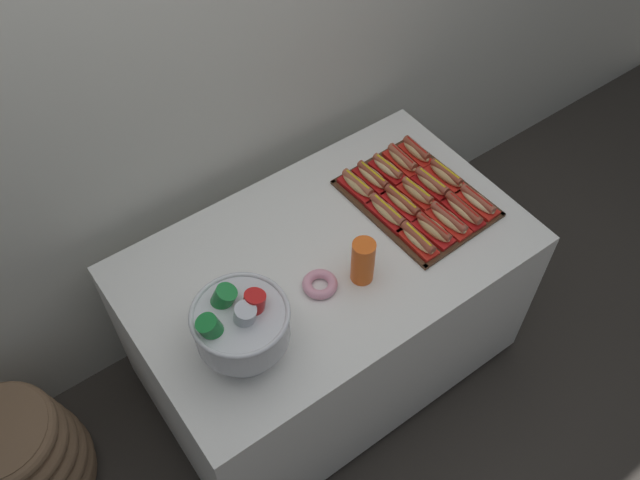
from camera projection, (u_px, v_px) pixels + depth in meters
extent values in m
plane|color=#38332D|center=(326.00, 360.00, 2.97)|extent=(10.00, 10.00, 0.00)
cube|color=beige|center=(226.00, 46.00, 2.25)|extent=(6.00, 0.10, 2.60)
cube|color=white|center=(327.00, 310.00, 2.65)|extent=(1.43, 0.87, 0.74)
cylinder|color=black|center=(476.00, 340.00, 3.01)|extent=(0.05, 0.05, 0.04)
cylinder|color=black|center=(170.00, 377.00, 2.89)|extent=(0.05, 0.05, 0.04)
cylinder|color=black|center=(385.00, 249.00, 3.33)|extent=(0.05, 0.05, 0.04)
cylinder|color=brown|center=(19.00, 457.00, 2.45)|extent=(0.35, 0.35, 0.48)
torus|color=brown|center=(37.00, 477.00, 2.60)|extent=(0.46, 0.46, 0.07)
torus|color=brown|center=(30.00, 469.00, 2.54)|extent=(0.48, 0.48, 0.07)
torus|color=brown|center=(23.00, 461.00, 2.48)|extent=(0.47, 0.47, 0.07)
torus|color=brown|center=(15.00, 453.00, 2.42)|extent=(0.45, 0.45, 0.07)
torus|color=brown|center=(7.00, 444.00, 2.35)|extent=(0.42, 0.42, 0.07)
cube|color=#472B19|center=(416.00, 199.00, 2.51)|extent=(0.42, 0.54, 0.01)
cube|color=#472B19|center=(465.00, 239.00, 2.38)|extent=(0.41, 0.03, 0.01)
cube|color=#472B19|center=(372.00, 160.00, 2.63)|extent=(0.41, 0.03, 0.01)
cube|color=#472B19|center=(377.00, 222.00, 2.43)|extent=(0.03, 0.53, 0.01)
cube|color=#472B19|center=(453.00, 175.00, 2.58)|extent=(0.03, 0.53, 0.01)
cube|color=red|center=(417.00, 243.00, 2.36)|extent=(0.06, 0.17, 0.02)
ellipsoid|color=#E0BC7F|center=(418.00, 239.00, 2.35)|extent=(0.05, 0.15, 0.04)
cylinder|color=brown|center=(418.00, 237.00, 2.34)|extent=(0.03, 0.15, 0.03)
cylinder|color=yellow|center=(419.00, 234.00, 2.33)|extent=(0.01, 0.13, 0.01)
cube|color=red|center=(433.00, 233.00, 2.39)|extent=(0.08, 0.17, 0.02)
ellipsoid|color=tan|center=(434.00, 229.00, 2.38)|extent=(0.07, 0.16, 0.04)
cylinder|color=brown|center=(434.00, 226.00, 2.37)|extent=(0.04, 0.15, 0.03)
cylinder|color=red|center=(435.00, 224.00, 2.36)|extent=(0.02, 0.13, 0.01)
cube|color=red|center=(448.00, 223.00, 2.42)|extent=(0.08, 0.18, 0.02)
ellipsoid|color=#E0BC7F|center=(449.00, 219.00, 2.41)|extent=(0.06, 0.17, 0.04)
cylinder|color=#9E4C38|center=(449.00, 217.00, 2.40)|extent=(0.04, 0.16, 0.03)
cylinder|color=red|center=(450.00, 214.00, 2.39)|extent=(0.02, 0.13, 0.01)
cube|color=#B21414|center=(462.00, 213.00, 2.45)|extent=(0.06, 0.18, 0.02)
ellipsoid|color=#E0BC7F|center=(463.00, 210.00, 2.44)|extent=(0.05, 0.17, 0.04)
cylinder|color=brown|center=(464.00, 208.00, 2.43)|extent=(0.03, 0.17, 0.03)
cylinder|color=red|center=(465.00, 205.00, 2.42)|extent=(0.01, 0.14, 0.01)
cube|color=red|center=(477.00, 204.00, 2.48)|extent=(0.08, 0.18, 0.02)
ellipsoid|color=beige|center=(478.00, 200.00, 2.47)|extent=(0.06, 0.16, 0.04)
cylinder|color=#9E4C38|center=(478.00, 199.00, 2.46)|extent=(0.04, 0.15, 0.03)
cylinder|color=red|center=(479.00, 196.00, 2.45)|extent=(0.01, 0.13, 0.01)
cube|color=red|center=(386.00, 215.00, 2.45)|extent=(0.07, 0.18, 0.02)
ellipsoid|color=tan|center=(387.00, 211.00, 2.43)|extent=(0.06, 0.17, 0.04)
cylinder|color=#9E4C38|center=(387.00, 208.00, 2.42)|extent=(0.04, 0.16, 0.03)
cylinder|color=yellow|center=(387.00, 206.00, 2.41)|extent=(0.01, 0.14, 0.01)
cube|color=red|center=(402.00, 206.00, 2.48)|extent=(0.08, 0.18, 0.02)
ellipsoid|color=tan|center=(402.00, 202.00, 2.46)|extent=(0.06, 0.17, 0.04)
cylinder|color=brown|center=(402.00, 200.00, 2.45)|extent=(0.04, 0.16, 0.03)
cylinder|color=yellow|center=(403.00, 197.00, 2.44)|extent=(0.02, 0.14, 0.01)
cube|color=red|center=(416.00, 196.00, 2.50)|extent=(0.07, 0.16, 0.02)
ellipsoid|color=tan|center=(417.00, 192.00, 2.49)|extent=(0.06, 0.15, 0.04)
cylinder|color=#A8563D|center=(418.00, 190.00, 2.48)|extent=(0.04, 0.14, 0.03)
cylinder|color=yellow|center=(418.00, 187.00, 2.47)|extent=(0.02, 0.12, 0.01)
cube|color=#B21414|center=(431.00, 187.00, 2.53)|extent=(0.07, 0.16, 0.02)
ellipsoid|color=tan|center=(432.00, 183.00, 2.51)|extent=(0.06, 0.15, 0.04)
cylinder|color=#9E4C38|center=(432.00, 181.00, 2.50)|extent=(0.04, 0.15, 0.03)
cylinder|color=yellow|center=(433.00, 178.00, 2.49)|extent=(0.02, 0.13, 0.01)
cube|color=red|center=(445.00, 179.00, 2.56)|extent=(0.08, 0.18, 0.02)
ellipsoid|color=tan|center=(446.00, 174.00, 2.54)|extent=(0.06, 0.16, 0.04)
cylinder|color=brown|center=(447.00, 172.00, 2.53)|extent=(0.04, 0.15, 0.03)
cylinder|color=yellow|center=(447.00, 169.00, 2.52)|extent=(0.02, 0.13, 0.01)
cube|color=red|center=(357.00, 189.00, 2.53)|extent=(0.07, 0.17, 0.02)
ellipsoid|color=tan|center=(358.00, 185.00, 2.51)|extent=(0.06, 0.16, 0.04)
cylinder|color=#A8563D|center=(358.00, 182.00, 2.50)|extent=(0.04, 0.15, 0.03)
cylinder|color=yellow|center=(358.00, 180.00, 2.49)|extent=(0.02, 0.12, 0.01)
cube|color=#B21414|center=(372.00, 180.00, 2.56)|extent=(0.07, 0.17, 0.02)
ellipsoid|color=#E0BC7F|center=(373.00, 176.00, 2.54)|extent=(0.06, 0.16, 0.04)
cylinder|color=brown|center=(373.00, 174.00, 2.53)|extent=(0.04, 0.15, 0.03)
cylinder|color=yellow|center=(373.00, 172.00, 2.52)|extent=(0.01, 0.13, 0.01)
cube|color=#B21414|center=(387.00, 172.00, 2.59)|extent=(0.07, 0.16, 0.02)
ellipsoid|color=beige|center=(388.00, 168.00, 2.57)|extent=(0.06, 0.15, 0.04)
cylinder|color=#A8563D|center=(388.00, 166.00, 2.56)|extent=(0.04, 0.14, 0.03)
cylinder|color=yellow|center=(388.00, 163.00, 2.55)|extent=(0.02, 0.12, 0.01)
cube|color=red|center=(402.00, 163.00, 2.61)|extent=(0.06, 0.17, 0.02)
ellipsoid|color=tan|center=(402.00, 159.00, 2.60)|extent=(0.05, 0.16, 0.04)
cylinder|color=#A8563D|center=(402.00, 157.00, 2.59)|extent=(0.03, 0.14, 0.03)
cylinder|color=red|center=(403.00, 154.00, 2.58)|extent=(0.01, 0.12, 0.01)
cube|color=red|center=(416.00, 155.00, 2.64)|extent=(0.06, 0.16, 0.02)
ellipsoid|color=#E0BC7F|center=(416.00, 150.00, 2.62)|extent=(0.05, 0.14, 0.04)
cylinder|color=brown|center=(417.00, 148.00, 2.61)|extent=(0.03, 0.13, 0.03)
cylinder|color=red|center=(417.00, 145.00, 2.60)|extent=(0.01, 0.11, 0.01)
cylinder|color=silver|center=(245.00, 347.00, 2.11)|extent=(0.21, 0.21, 0.02)
cone|color=silver|center=(244.00, 340.00, 2.08)|extent=(0.07, 0.07, 0.07)
cylinder|color=silver|center=(241.00, 324.00, 2.01)|extent=(0.29, 0.29, 0.12)
torus|color=silver|center=(240.00, 314.00, 1.96)|extent=(0.30, 0.30, 0.02)
cylinder|color=red|center=(253.00, 309.00, 1.99)|extent=(0.10, 0.08, 0.14)
cylinder|color=#197A33|center=(221.00, 302.00, 2.00)|extent=(0.11, 0.10, 0.15)
cylinder|color=#197A33|center=(214.00, 331.00, 1.94)|extent=(0.10, 0.08, 0.14)
cylinder|color=#B7BCC6|center=(244.00, 320.00, 1.96)|extent=(0.10, 0.11, 0.14)
cylinder|color=#EA5B19|center=(362.00, 267.00, 2.25)|extent=(0.08, 0.08, 0.12)
cylinder|color=#EA5B19|center=(363.00, 263.00, 2.23)|extent=(0.08, 0.08, 0.12)
cylinder|color=#EA5B19|center=(363.00, 259.00, 2.22)|extent=(0.08, 0.08, 0.12)
cylinder|color=#EA5B19|center=(363.00, 256.00, 2.20)|extent=(0.08, 0.08, 0.12)
torus|color=pink|center=(320.00, 284.00, 2.25)|extent=(0.12, 0.12, 0.03)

